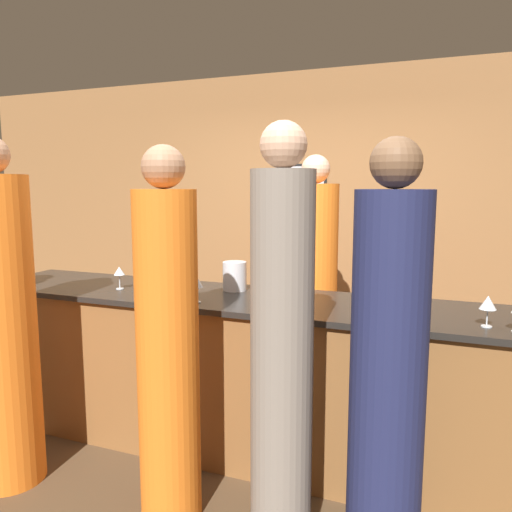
# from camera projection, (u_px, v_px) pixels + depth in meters

# --- Properties ---
(ground_plane) EXTENTS (14.00, 14.00, 0.00)m
(ground_plane) POSITION_uv_depth(u_px,v_px,m) (232.00, 444.00, 3.32)
(ground_plane) COLOR #4C3823
(back_wall) EXTENTS (8.00, 0.08, 2.80)m
(back_wall) POSITION_uv_depth(u_px,v_px,m) (312.00, 217.00, 4.93)
(back_wall) COLOR olive
(back_wall) RESTS_ON ground_plane
(bar_counter) EXTENTS (3.66, 0.76, 1.01)m
(bar_counter) POSITION_uv_depth(u_px,v_px,m) (231.00, 371.00, 3.24)
(bar_counter) COLOR brown
(bar_counter) RESTS_ON ground_plane
(bartender) EXTENTS (0.35, 0.35, 1.93)m
(bartender) POSITION_uv_depth(u_px,v_px,m) (314.00, 292.00, 3.81)
(bartender) COLOR orange
(bartender) RESTS_ON ground_plane
(guest_0) EXTENTS (0.37, 0.37, 1.97)m
(guest_0) POSITION_uv_depth(u_px,v_px,m) (2.00, 327.00, 2.80)
(guest_0) COLOR orange
(guest_0) RESTS_ON ground_plane
(guest_1) EXTENTS (0.28, 0.28, 1.98)m
(guest_1) POSITION_uv_depth(u_px,v_px,m) (282.00, 357.00, 2.23)
(guest_1) COLOR gray
(guest_1) RESTS_ON ground_plane
(guest_3) EXTENTS (0.33, 0.33, 1.90)m
(guest_3) POSITION_uv_depth(u_px,v_px,m) (388.00, 375.00, 2.15)
(guest_3) COLOR #1E234C
(guest_3) RESTS_ON ground_plane
(guest_4) EXTENTS (0.31, 0.31, 1.90)m
(guest_4) POSITION_uv_depth(u_px,v_px,m) (168.00, 348.00, 2.50)
(guest_4) COLOR orange
(guest_4) RESTS_ON ground_plane
(wine_bottle_0) EXTENTS (0.08, 0.08, 0.30)m
(wine_bottle_0) POSITION_uv_depth(u_px,v_px,m) (157.00, 263.00, 3.72)
(wine_bottle_0) COLOR black
(wine_bottle_0) RESTS_ON bar_counter
(ice_bucket) EXTENTS (0.16, 0.16, 0.19)m
(ice_bucket) POSITION_uv_depth(u_px,v_px,m) (235.00, 276.00, 3.34)
(ice_bucket) COLOR silver
(ice_bucket) RESTS_ON bar_counter
(wine_glass_0) EXTENTS (0.07, 0.07, 0.15)m
(wine_glass_0) POSITION_uv_depth(u_px,v_px,m) (119.00, 272.00, 3.37)
(wine_glass_0) COLOR silver
(wine_glass_0) RESTS_ON bar_counter
(wine_glass_1) EXTENTS (0.08, 0.08, 0.18)m
(wine_glass_1) POSITION_uv_depth(u_px,v_px,m) (274.00, 288.00, 2.72)
(wine_glass_1) COLOR silver
(wine_glass_1) RESTS_ON bar_counter
(wine_glass_2) EXTENTS (0.08, 0.08, 0.16)m
(wine_glass_2) POSITION_uv_depth(u_px,v_px,m) (409.00, 302.00, 2.47)
(wine_glass_2) COLOR silver
(wine_glass_2) RESTS_ON bar_counter
(wine_glass_3) EXTENTS (0.08, 0.08, 0.17)m
(wine_glass_3) POSITION_uv_depth(u_px,v_px,m) (196.00, 282.00, 2.98)
(wine_glass_3) COLOR silver
(wine_glass_3) RESTS_ON bar_counter
(wine_glass_5) EXTENTS (0.08, 0.08, 0.16)m
(wine_glass_5) POSITION_uv_depth(u_px,v_px,m) (488.00, 303.00, 2.46)
(wine_glass_5) COLOR silver
(wine_glass_5) RESTS_ON bar_counter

